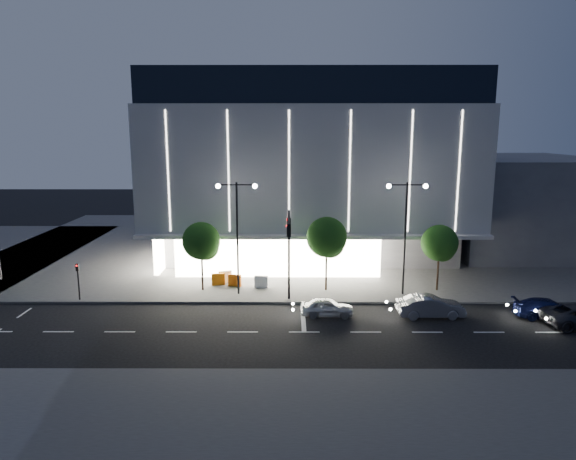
{
  "coord_description": "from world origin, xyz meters",
  "views": [
    {
      "loc": [
        1.05,
        -32.9,
        12.9
      ],
      "look_at": [
        0.92,
        7.51,
        5.0
      ],
      "focal_mm": 32.0,
      "sensor_mm": 36.0,
      "label": 1
    }
  ],
  "objects_px": {
    "street_lamp_west": "(237,222)",
    "barrier_d": "(261,282)",
    "car_second": "(430,306)",
    "traffic_mast": "(289,241)",
    "tree_left": "(202,243)",
    "tree_right": "(440,245)",
    "car_third": "(548,309)",
    "barrier_b": "(225,277)",
    "ped_signal_far": "(78,278)",
    "barrier_c": "(218,279)",
    "barrier_a": "(235,280)",
    "street_lamp_east": "(406,222)",
    "car_lead": "(327,307)",
    "tree_mid": "(327,239)"
  },
  "relations": [
    {
      "from": "car_second",
      "to": "barrier_d",
      "type": "bearing_deg",
      "value": 60.31
    },
    {
      "from": "car_third",
      "to": "barrier_d",
      "type": "xyz_separation_m",
      "value": [
        -20.35,
        6.46,
        -0.02
      ]
    },
    {
      "from": "car_third",
      "to": "barrier_d",
      "type": "height_order",
      "value": "car_third"
    },
    {
      "from": "tree_left",
      "to": "barrier_a",
      "type": "bearing_deg",
      "value": 20.76
    },
    {
      "from": "car_lead",
      "to": "car_third",
      "type": "distance_m",
      "value": 15.36
    },
    {
      "from": "traffic_mast",
      "to": "barrier_a",
      "type": "xyz_separation_m",
      "value": [
        -4.5,
        4.62,
        -4.38
      ]
    },
    {
      "from": "street_lamp_east",
      "to": "barrier_d",
      "type": "bearing_deg",
      "value": 171.97
    },
    {
      "from": "barrier_c",
      "to": "street_lamp_west",
      "type": "bearing_deg",
      "value": -62.53
    },
    {
      "from": "car_lead",
      "to": "car_second",
      "type": "xyz_separation_m",
      "value": [
        7.21,
        -0.14,
        0.14
      ]
    },
    {
      "from": "traffic_mast",
      "to": "car_third",
      "type": "height_order",
      "value": "traffic_mast"
    },
    {
      "from": "car_second",
      "to": "barrier_c",
      "type": "relative_size",
      "value": 4.24
    },
    {
      "from": "ped_signal_far",
      "to": "barrier_d",
      "type": "bearing_deg",
      "value": 12.72
    },
    {
      "from": "tree_right",
      "to": "barrier_c",
      "type": "height_order",
      "value": "tree_right"
    },
    {
      "from": "traffic_mast",
      "to": "street_lamp_west",
      "type": "relative_size",
      "value": 0.79
    },
    {
      "from": "barrier_b",
      "to": "barrier_d",
      "type": "height_order",
      "value": "same"
    },
    {
      "from": "car_third",
      "to": "barrier_a",
      "type": "distance_m",
      "value": 23.57
    },
    {
      "from": "barrier_c",
      "to": "car_third",
      "type": "bearing_deg",
      "value": -29.11
    },
    {
      "from": "barrier_a",
      "to": "tree_mid",
      "type": "bearing_deg",
      "value": 9.44
    },
    {
      "from": "tree_left",
      "to": "barrier_d",
      "type": "relative_size",
      "value": 5.2
    },
    {
      "from": "barrier_b",
      "to": "barrier_d",
      "type": "distance_m",
      "value": 3.47
    },
    {
      "from": "traffic_mast",
      "to": "street_lamp_west",
      "type": "xyz_separation_m",
      "value": [
        -4.0,
        2.66,
        0.93
      ]
    },
    {
      "from": "car_second",
      "to": "barrier_c",
      "type": "bearing_deg",
      "value": 63.79
    },
    {
      "from": "street_lamp_west",
      "to": "barrier_b",
      "type": "bearing_deg",
      "value": 114.77
    },
    {
      "from": "street_lamp_west",
      "to": "barrier_d",
      "type": "distance_m",
      "value": 5.8
    },
    {
      "from": "street_lamp_east",
      "to": "car_second",
      "type": "height_order",
      "value": "street_lamp_east"
    },
    {
      "from": "traffic_mast",
      "to": "car_second",
      "type": "relative_size",
      "value": 1.52
    },
    {
      "from": "tree_mid",
      "to": "car_second",
      "type": "relative_size",
      "value": 1.32
    },
    {
      "from": "car_second",
      "to": "street_lamp_west",
      "type": "bearing_deg",
      "value": 68.93
    },
    {
      "from": "tree_left",
      "to": "tree_right",
      "type": "height_order",
      "value": "tree_left"
    },
    {
      "from": "street_lamp_west",
      "to": "car_lead",
      "type": "xyz_separation_m",
      "value": [
        6.7,
        -4.56,
        -5.32
      ]
    },
    {
      "from": "street_lamp_east",
      "to": "car_lead",
      "type": "bearing_deg",
      "value": -144.11
    },
    {
      "from": "street_lamp_west",
      "to": "barrier_b",
      "type": "height_order",
      "value": "street_lamp_west"
    },
    {
      "from": "ped_signal_far",
      "to": "barrier_c",
      "type": "height_order",
      "value": "ped_signal_far"
    },
    {
      "from": "traffic_mast",
      "to": "car_second",
      "type": "bearing_deg",
      "value": -11.63
    },
    {
      "from": "traffic_mast",
      "to": "barrier_d",
      "type": "height_order",
      "value": "traffic_mast"
    },
    {
      "from": "car_third",
      "to": "traffic_mast",
      "type": "bearing_deg",
      "value": 88.56
    },
    {
      "from": "barrier_c",
      "to": "barrier_a",
      "type": "bearing_deg",
      "value": -25.3
    },
    {
      "from": "tree_left",
      "to": "tree_right",
      "type": "distance_m",
      "value": 19.0
    },
    {
      "from": "street_lamp_east",
      "to": "street_lamp_west",
      "type": "bearing_deg",
      "value": 180.0
    },
    {
      "from": "traffic_mast",
      "to": "car_lead",
      "type": "bearing_deg",
      "value": -35.04
    },
    {
      "from": "street_lamp_west",
      "to": "car_third",
      "type": "relative_size",
      "value": 1.96
    },
    {
      "from": "barrier_d",
      "to": "tree_right",
      "type": "bearing_deg",
      "value": 1.39
    },
    {
      "from": "car_lead",
      "to": "barrier_a",
      "type": "height_order",
      "value": "car_lead"
    },
    {
      "from": "car_third",
      "to": "barrier_b",
      "type": "xyz_separation_m",
      "value": [
        -23.48,
        7.96,
        -0.02
      ]
    },
    {
      "from": "street_lamp_east",
      "to": "car_second",
      "type": "bearing_deg",
      "value": -78.99
    },
    {
      "from": "street_lamp_east",
      "to": "ped_signal_far",
      "type": "relative_size",
      "value": 3.0
    },
    {
      "from": "ped_signal_far",
      "to": "tree_left",
      "type": "bearing_deg",
      "value": 15.61
    },
    {
      "from": "tree_right",
      "to": "barrier_a",
      "type": "height_order",
      "value": "tree_right"
    },
    {
      "from": "tree_right",
      "to": "barrier_c",
      "type": "xyz_separation_m",
      "value": [
        -17.94,
        1.26,
        -3.23
      ]
    },
    {
      "from": "car_lead",
      "to": "barrier_a",
      "type": "xyz_separation_m",
      "value": [
        -7.2,
        6.52,
        0.02
      ]
    }
  ]
}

